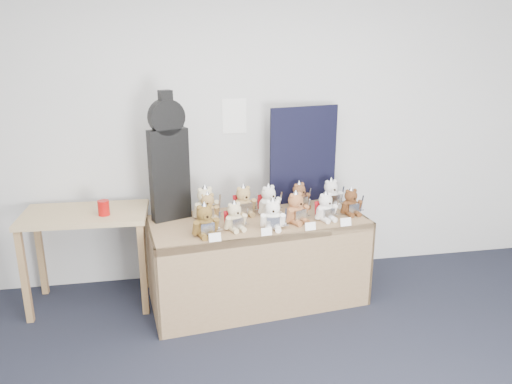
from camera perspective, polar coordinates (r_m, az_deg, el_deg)
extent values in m
plane|color=silver|center=(4.39, -2.32, 7.07)|extent=(6.00, 0.00, 6.00)
cube|color=white|center=(4.36, -2.49, 8.66)|extent=(0.21, 0.00, 0.30)
cube|color=#816142|center=(4.03, 0.19, -3.54)|extent=(1.81, 0.92, 0.06)
cube|color=#816142|center=(3.87, 1.77, -9.94)|extent=(1.73, 0.23, 0.72)
cube|color=#816142|center=(4.02, -11.74, -9.20)|extent=(0.11, 0.72, 0.72)
cube|color=#816142|center=(4.48, 10.81, -6.28)|extent=(0.11, 0.72, 0.72)
cube|color=#A68459|center=(4.18, -18.99, -2.45)|extent=(0.99, 0.58, 0.04)
cube|color=brown|center=(4.23, -24.95, -8.82)|extent=(0.05, 0.05, 0.77)
cube|color=brown|center=(4.63, -23.42, -6.37)|extent=(0.05, 0.05, 0.77)
cube|color=brown|center=(4.06, -12.78, -8.67)|extent=(0.05, 0.05, 0.77)
cube|color=brown|center=(4.47, -12.36, -6.11)|extent=(0.05, 0.05, 0.77)
cube|color=black|center=(3.98, -9.85, 1.92)|extent=(0.32, 0.20, 0.73)
cylinder|color=black|center=(3.89, -10.20, 8.43)|extent=(0.29, 0.19, 0.27)
cube|color=black|center=(3.87, -10.29, 10.04)|extent=(0.12, 0.11, 0.18)
cube|color=black|center=(4.36, 5.46, 4.22)|extent=(0.62, 0.15, 0.84)
cylinder|color=#AA0D0B|center=(4.04, -17.01, -1.74)|extent=(0.09, 0.09, 0.12)
ellipsoid|color=brown|center=(3.71, -5.86, -3.95)|extent=(0.19, 0.17, 0.16)
sphere|color=brown|center=(3.67, -5.92, -2.38)|extent=(0.12, 0.12, 0.12)
cylinder|color=brown|center=(3.63, -5.65, -2.76)|extent=(0.05, 0.04, 0.05)
sphere|color=black|center=(3.61, -5.56, -2.85)|extent=(0.02, 0.02, 0.02)
sphere|color=brown|center=(3.64, -6.51, -1.78)|extent=(0.04, 0.04, 0.04)
sphere|color=brown|center=(3.67, -5.37, -1.62)|extent=(0.04, 0.04, 0.04)
cylinder|color=brown|center=(3.66, -6.90, -4.11)|extent=(0.07, 0.10, 0.12)
cylinder|color=brown|center=(3.71, -4.64, -3.77)|extent=(0.07, 0.10, 0.12)
cylinder|color=brown|center=(3.66, -6.09, -5.00)|extent=(0.07, 0.11, 0.05)
cylinder|color=brown|center=(3.68, -5.02, -4.83)|extent=(0.07, 0.11, 0.05)
cube|color=white|center=(3.65, -5.54, -4.22)|extent=(0.11, 0.04, 0.09)
cone|color=white|center=(3.65, -5.94, -1.64)|extent=(0.10, 0.10, 0.08)
cube|color=white|center=(3.70, -4.24, -3.43)|extent=(0.02, 0.04, 0.17)
cube|color=white|center=(3.72, -4.21, -4.35)|extent=(0.05, 0.02, 0.01)
ellipsoid|color=#CDBA90|center=(3.81, -2.48, -3.41)|extent=(0.18, 0.16, 0.14)
sphere|color=#CDBA90|center=(3.77, -2.50, -2.04)|extent=(0.11, 0.11, 0.11)
cylinder|color=#CDBA90|center=(3.74, -2.18, -2.35)|extent=(0.05, 0.04, 0.04)
sphere|color=black|center=(3.72, -2.07, -2.43)|extent=(0.02, 0.02, 0.02)
sphere|color=#CDBA90|center=(3.74, -2.98, -1.53)|extent=(0.03, 0.03, 0.03)
sphere|color=#CDBA90|center=(3.77, -2.05, -1.36)|extent=(0.03, 0.03, 0.03)
cylinder|color=#CDBA90|center=(3.76, -3.28, -3.57)|extent=(0.06, 0.09, 0.11)
cylinder|color=#CDBA90|center=(3.82, -1.44, -3.21)|extent=(0.06, 0.09, 0.11)
cylinder|color=#CDBA90|center=(3.76, -2.56, -4.32)|extent=(0.07, 0.10, 0.04)
cylinder|color=#CDBA90|center=(3.79, -1.68, -4.14)|extent=(0.07, 0.10, 0.04)
cube|color=white|center=(3.76, -2.08, -3.62)|extent=(0.09, 0.05, 0.08)
cone|color=white|center=(3.76, -2.51, -1.39)|extent=(0.09, 0.09, 0.07)
cube|color=white|center=(3.81, -1.08, -2.90)|extent=(0.02, 0.04, 0.15)
cube|color=white|center=(3.83, -1.08, -3.71)|extent=(0.04, 0.02, 0.01)
cube|color=maroon|center=(3.85, -2.86, -3.01)|extent=(0.12, 0.06, 0.13)
ellipsoid|color=white|center=(3.82, 1.91, -3.25)|extent=(0.17, 0.15, 0.15)
sphere|color=white|center=(3.79, 1.92, -1.79)|extent=(0.11, 0.11, 0.11)
cylinder|color=white|center=(3.74, 1.99, -2.15)|extent=(0.05, 0.03, 0.05)
sphere|color=black|center=(3.73, 2.01, -2.24)|extent=(0.02, 0.02, 0.02)
sphere|color=white|center=(3.77, 1.37, -1.16)|extent=(0.04, 0.04, 0.04)
sphere|color=white|center=(3.77, 2.48, -1.14)|extent=(0.04, 0.04, 0.04)
cylinder|color=white|center=(3.79, 0.83, -3.27)|extent=(0.05, 0.09, 0.12)
cylinder|color=white|center=(3.81, 3.04, -3.22)|extent=(0.05, 0.09, 0.12)
cylinder|color=white|center=(3.78, 1.45, -4.17)|extent=(0.06, 0.11, 0.05)
cylinder|color=white|center=(3.79, 2.50, -4.15)|extent=(0.06, 0.11, 0.05)
cube|color=white|center=(3.76, 1.99, -3.52)|extent=(0.10, 0.03, 0.09)
cone|color=white|center=(3.77, 1.93, -1.09)|extent=(0.10, 0.10, 0.07)
cube|color=white|center=(3.79, 3.41, -2.94)|extent=(0.02, 0.04, 0.16)
cube|color=white|center=(3.81, 3.39, -3.81)|extent=(0.05, 0.01, 0.01)
ellipsoid|color=#9E633C|center=(3.96, 4.51, -2.49)|extent=(0.21, 0.19, 0.16)
sphere|color=#9E633C|center=(3.92, 4.55, -0.99)|extent=(0.12, 0.12, 0.12)
cylinder|color=#9E633C|center=(3.89, 5.02, -1.31)|extent=(0.06, 0.05, 0.05)
sphere|color=black|center=(3.87, 5.19, -1.38)|extent=(0.02, 0.02, 0.02)
sphere|color=#9E633C|center=(3.88, 4.12, -0.44)|extent=(0.04, 0.04, 0.04)
sphere|color=#9E633C|center=(3.93, 5.00, -0.24)|extent=(0.04, 0.04, 0.04)
cylinder|color=#9E633C|center=(3.89, 3.82, -2.69)|extent=(0.08, 0.10, 0.12)
cylinder|color=#9E633C|center=(3.99, 5.56, -2.24)|extent=(0.08, 0.10, 0.12)
cylinder|color=#9E633C|center=(3.91, 4.61, -3.47)|extent=(0.09, 0.12, 0.05)
cylinder|color=#9E633C|center=(3.95, 5.43, -3.25)|extent=(0.09, 0.12, 0.05)
cube|color=white|center=(3.91, 5.10, -2.69)|extent=(0.10, 0.06, 0.09)
cone|color=white|center=(3.91, 4.56, -0.28)|extent=(0.10, 0.10, 0.08)
cube|color=white|center=(3.99, 5.95, -1.89)|extent=(0.03, 0.04, 0.17)
cube|color=white|center=(4.01, 5.92, -2.77)|extent=(0.05, 0.03, 0.01)
ellipsoid|color=white|center=(4.04, 7.89, -2.28)|extent=(0.18, 0.16, 0.15)
sphere|color=white|center=(4.01, 7.95, -0.95)|extent=(0.11, 0.11, 0.11)
cylinder|color=white|center=(3.97, 8.32, -1.25)|extent=(0.05, 0.04, 0.05)
sphere|color=black|center=(3.96, 8.45, -1.31)|extent=(0.02, 0.02, 0.02)
sphere|color=white|center=(3.98, 7.55, -0.44)|extent=(0.03, 0.03, 0.03)
sphere|color=white|center=(4.01, 8.40, -0.30)|extent=(0.03, 0.03, 0.03)
cylinder|color=white|center=(3.99, 7.20, -2.42)|extent=(0.06, 0.09, 0.11)
cylinder|color=white|center=(4.06, 8.87, -2.11)|extent=(0.06, 0.09, 0.11)
cylinder|color=white|center=(4.00, 7.89, -3.15)|extent=(0.07, 0.11, 0.04)
cylinder|color=white|center=(4.03, 8.67, -2.99)|extent=(0.07, 0.11, 0.04)
cube|color=white|center=(3.99, 8.36, -2.48)|extent=(0.10, 0.04, 0.08)
cone|color=white|center=(3.99, 7.98, -0.32)|extent=(0.09, 0.09, 0.07)
cube|color=white|center=(4.06, 9.23, -1.81)|extent=(0.02, 0.04, 0.16)
cube|color=white|center=(4.08, 9.19, -2.60)|extent=(0.04, 0.02, 0.01)
cube|color=maroon|center=(4.08, 7.46, -1.90)|extent=(0.12, 0.06, 0.13)
ellipsoid|color=#56341D|center=(4.20, 10.72, -1.68)|extent=(0.16, 0.15, 0.14)
sphere|color=#56341D|center=(4.17, 10.79, -0.43)|extent=(0.11, 0.11, 0.11)
cylinder|color=#56341D|center=(4.13, 11.10, -0.71)|extent=(0.05, 0.03, 0.04)
sphere|color=black|center=(4.12, 11.21, -0.78)|extent=(0.02, 0.02, 0.02)
sphere|color=#56341D|center=(4.14, 10.41, 0.07)|extent=(0.03, 0.03, 0.03)
sphere|color=#56341D|center=(4.17, 11.23, 0.16)|extent=(0.03, 0.03, 0.03)
cylinder|color=#56341D|center=(4.15, 10.03, -1.77)|extent=(0.05, 0.09, 0.11)
cylinder|color=#56341D|center=(4.22, 11.65, -1.56)|extent=(0.05, 0.09, 0.11)
cylinder|color=#56341D|center=(4.15, 10.65, -2.49)|extent=(0.06, 0.10, 0.04)
cylinder|color=#56341D|center=(4.19, 11.42, -2.37)|extent=(0.06, 0.10, 0.04)
cube|color=white|center=(4.15, 11.11, -1.87)|extent=(0.10, 0.03, 0.08)
cone|color=white|center=(4.15, 10.83, 0.17)|extent=(0.09, 0.09, 0.07)
cube|color=white|center=(4.21, 12.00, -1.29)|extent=(0.02, 0.04, 0.15)
cube|color=white|center=(4.23, 11.95, -2.03)|extent=(0.04, 0.01, 0.01)
ellipsoid|color=beige|center=(4.06, -5.79, -1.94)|extent=(0.21, 0.19, 0.17)
sphere|color=beige|center=(4.02, -5.84, -0.39)|extent=(0.13, 0.13, 0.13)
cylinder|color=beige|center=(3.98, -5.56, -0.73)|extent=(0.06, 0.04, 0.05)
sphere|color=black|center=(3.96, -5.46, -0.81)|extent=(0.02, 0.02, 0.02)
sphere|color=beige|center=(3.99, -6.42, 0.21)|extent=(0.04, 0.04, 0.04)
sphere|color=beige|center=(4.02, -5.32, 0.37)|extent=(0.04, 0.04, 0.04)
cylinder|color=beige|center=(4.01, -6.78, -2.09)|extent=(0.07, 0.11, 0.13)
cylinder|color=beige|center=(4.07, -4.61, -1.75)|extent=(0.07, 0.11, 0.13)
cylinder|color=beige|center=(4.01, -5.98, -2.95)|extent=(0.08, 0.12, 0.05)
cylinder|color=beige|center=(4.04, -4.95, -2.78)|extent=(0.08, 0.12, 0.05)
cube|color=white|center=(4.00, -5.45, -2.17)|extent=(0.11, 0.05, 0.10)
cone|color=white|center=(4.01, -5.87, 0.35)|extent=(0.11, 0.11, 0.08)
cube|color=white|center=(4.05, -4.20, -1.40)|extent=(0.03, 0.05, 0.18)
cube|color=white|center=(4.08, -4.18, -2.32)|extent=(0.05, 0.02, 0.01)
ellipsoid|color=tan|center=(4.11, -1.45, -1.67)|extent=(0.19, 0.17, 0.16)
sphere|color=tan|center=(4.08, -1.46, -0.23)|extent=(0.12, 0.12, 0.12)
cylinder|color=tan|center=(4.04, -1.18, -0.55)|extent=(0.05, 0.04, 0.05)
sphere|color=black|center=(4.02, -1.08, -0.62)|extent=(0.02, 0.02, 0.02)
sphere|color=tan|center=(4.05, -1.97, 0.33)|extent=(0.04, 0.04, 0.04)
sphere|color=tan|center=(4.08, -0.97, 0.46)|extent=(0.04, 0.04, 0.04)
cylinder|color=tan|center=(4.06, -2.34, -1.79)|extent=(0.07, 0.10, 0.12)
cylinder|color=tan|center=(4.12, -0.35, -1.50)|extent=(0.07, 0.10, 0.12)
cylinder|color=tan|center=(4.07, -1.60, -2.59)|extent=(0.07, 0.11, 0.05)
cylinder|color=tan|center=(4.09, -0.66, -2.45)|extent=(0.07, 0.11, 0.05)
cube|color=white|center=(4.06, -1.10, -1.88)|extent=(0.11, 0.04, 0.09)
cone|color=white|center=(4.06, -1.47, 0.45)|extent=(0.10, 0.10, 0.08)
cube|color=white|center=(4.11, 0.02, -1.19)|extent=(0.02, 0.04, 0.17)
cube|color=white|center=(4.13, 0.02, -2.04)|extent=(0.05, 0.02, 0.01)
cube|color=maroon|center=(4.16, -1.78, -1.26)|extent=(0.13, 0.06, 0.15)
ellipsoid|color=silver|center=(4.13, 1.41, -1.57)|extent=(0.21, 0.19, 0.16)
sphere|color=silver|center=(4.10, 1.42, -0.15)|extent=(0.12, 0.12, 0.12)
cylinder|color=silver|center=(4.06, 1.85, -0.44)|extent=(0.06, 0.05, 0.05)
sphere|color=black|center=(4.05, 2.01, -0.50)|extent=(0.02, 0.02, 0.02)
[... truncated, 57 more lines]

